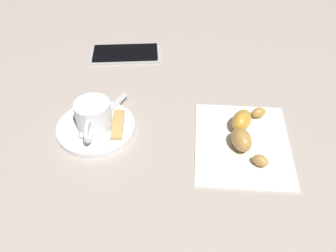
{
  "coord_description": "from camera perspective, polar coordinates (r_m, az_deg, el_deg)",
  "views": [
    {
      "loc": [
        -0.05,
        0.44,
        0.44
      ],
      "look_at": [
        0.0,
        -0.0,
        0.02
      ],
      "focal_mm": 39.91,
      "sensor_mm": 36.0,
      "label": 1
    }
  ],
  "objects": [
    {
      "name": "ground_plane",
      "position": [
        0.62,
        0.44,
        -1.73
      ],
      "size": [
        1.8,
        1.8,
        0.0
      ],
      "primitive_type": "plane",
      "color": "#B2A49B"
    },
    {
      "name": "saucer",
      "position": [
        0.64,
        -10.94,
        -0.35
      ],
      "size": [
        0.13,
        0.13,
        0.01
      ],
      "primitive_type": "cylinder",
      "color": "white",
      "rests_on": "ground"
    },
    {
      "name": "espresso_cup",
      "position": [
        0.62,
        -11.42,
        1.33
      ],
      "size": [
        0.06,
        0.09,
        0.05
      ],
      "color": "white",
      "rests_on": "saucer"
    },
    {
      "name": "teaspoon",
      "position": [
        0.64,
        -10.81,
        0.63
      ],
      "size": [
        0.06,
        0.13,
        0.01
      ],
      "color": "silver",
      "rests_on": "saucer"
    },
    {
      "name": "sugar_packet",
      "position": [
        0.63,
        -7.67,
        0.24
      ],
      "size": [
        0.03,
        0.07,
        0.01
      ],
      "primitive_type": "cube",
      "rotation": [
        0.0,
        0.0,
        4.86
      ],
      "color": "tan",
      "rests_on": "saucer"
    },
    {
      "name": "napkin",
      "position": [
        0.62,
        11.28,
        -2.47
      ],
      "size": [
        0.16,
        0.2,
        0.0
      ],
      "primitive_type": "cube",
      "rotation": [
        0.0,
        0.0,
        0.06
      ],
      "color": "white",
      "rests_on": "ground"
    },
    {
      "name": "croissant",
      "position": [
        0.62,
        11.54,
        -0.7
      ],
      "size": [
        0.07,
        0.14,
        0.03
      ],
      "color": "#B9893E",
      "rests_on": "napkin"
    },
    {
      "name": "cell_phone",
      "position": [
        0.82,
        -6.5,
        10.93
      ],
      "size": [
        0.16,
        0.1,
        0.01
      ],
      "color": "#BABBBB",
      "rests_on": "ground"
    }
  ]
}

